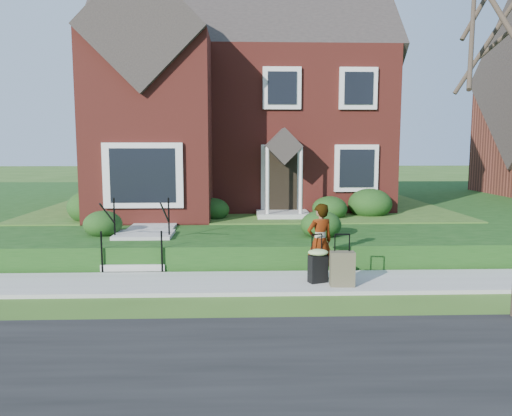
{
  "coord_description": "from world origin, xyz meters",
  "views": [
    {
      "loc": [
        -0.17,
        -9.89,
        2.82
      ],
      "look_at": [
        0.25,
        2.0,
        1.33
      ],
      "focal_mm": 35.0,
      "sensor_mm": 36.0,
      "label": 1
    }
  ],
  "objects_px": {
    "front_steps": "(141,245)",
    "woman": "(320,241)",
    "suitcase_black": "(318,264)",
    "suitcase_olive": "(342,269)"
  },
  "relations": [
    {
      "from": "woman",
      "to": "suitcase_olive",
      "type": "relative_size",
      "value": 1.53
    },
    {
      "from": "front_steps",
      "to": "suitcase_olive",
      "type": "xyz_separation_m",
      "value": [
        4.36,
        -2.25,
        -0.05
      ]
    },
    {
      "from": "suitcase_black",
      "to": "suitcase_olive",
      "type": "bearing_deg",
      "value": -52.35
    },
    {
      "from": "front_steps",
      "to": "suitcase_olive",
      "type": "bearing_deg",
      "value": -27.34
    },
    {
      "from": "woman",
      "to": "suitcase_olive",
      "type": "xyz_separation_m",
      "value": [
        0.36,
        -0.53,
        -0.44
      ]
    },
    {
      "from": "front_steps",
      "to": "suitcase_black",
      "type": "distance_m",
      "value": 4.4
    },
    {
      "from": "front_steps",
      "to": "suitcase_black",
      "type": "bearing_deg",
      "value": -26.85
    },
    {
      "from": "front_steps",
      "to": "suitcase_olive",
      "type": "relative_size",
      "value": 1.96
    },
    {
      "from": "front_steps",
      "to": "suitcase_black",
      "type": "height_order",
      "value": "front_steps"
    },
    {
      "from": "front_steps",
      "to": "woman",
      "type": "distance_m",
      "value": 4.37
    }
  ]
}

